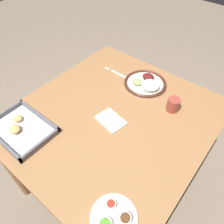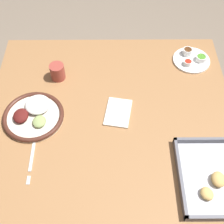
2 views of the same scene
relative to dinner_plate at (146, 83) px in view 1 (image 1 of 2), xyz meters
The scene contains 8 objects.
ground_plane 0.84m from the dinner_plate, 90.39° to the left, with size 8.00×8.00×0.00m, color #7A6B59.
dining_table 0.35m from the dinner_plate, 90.39° to the left, with size 0.99×1.07×0.76m.
dinner_plate is the anchor object (origin of this frame).
fork 0.19m from the dinner_plate, ahead, with size 0.23×0.01×0.00m.
saucer_plate 0.80m from the dinner_plate, 114.72° to the left, with size 0.18×0.18×0.04m.
baking_tray 0.76m from the dinner_plate, 66.88° to the left, with size 0.32×0.24×0.04m.
drinking_cup 0.24m from the dinner_plate, 160.03° to the left, with size 0.07×0.07×0.08m.
napkin 0.36m from the dinner_plate, 92.64° to the left, with size 0.17×0.13×0.01m.
Camera 1 is at (-0.50, 0.61, 1.64)m, focal length 35.00 mm.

